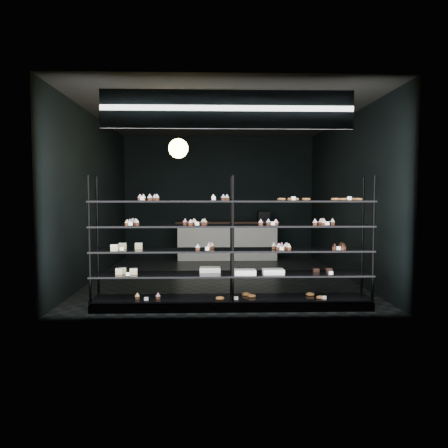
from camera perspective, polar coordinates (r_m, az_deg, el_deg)
name	(u,v)px	position (r m, az deg, el deg)	size (l,w,h in m)	color
room	(222,197)	(8.68, -0.29, 3.50)	(5.01, 6.01, 3.20)	black
display_shelf	(231,265)	(6.31, 0.89, -5.41)	(4.00, 0.50, 1.91)	black
signage	(228,109)	(5.86, 0.49, 14.74)	(3.30, 0.05, 0.50)	#0D1845
pendant_lamp	(178,148)	(7.70, -5.99, 9.80)	(0.34, 0.34, 0.90)	black
service_counter	(228,240)	(11.24, 0.48, -2.07)	(2.61, 0.65, 1.23)	silver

